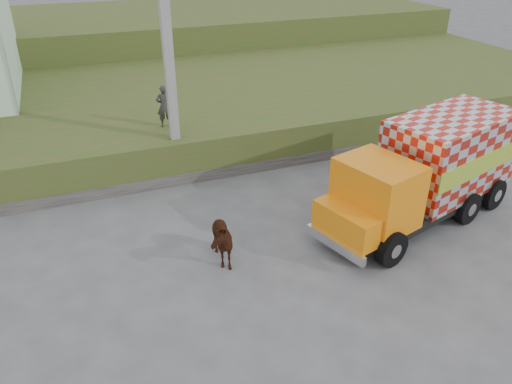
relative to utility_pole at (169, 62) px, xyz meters
name	(u,v)px	position (x,y,z in m)	size (l,w,h in m)	color
ground	(251,239)	(1.00, -4.60, -4.08)	(120.00, 120.00, 0.00)	#474749
embankment	(170,107)	(1.00, 5.40, -3.33)	(40.00, 12.00, 1.50)	#2C4F1A
embankment_far	(127,38)	(1.00, 17.40, -2.58)	(40.00, 12.00, 3.00)	#2C4F1A
retaining_strip	(152,182)	(-1.00, -0.40, -3.88)	(16.00, 0.50, 0.40)	#595651
utility_pole	(169,62)	(0.00, 0.00, 0.00)	(1.20, 0.30, 8.00)	gray
cargo_truck	(429,170)	(6.34, -5.28, -2.51)	(7.12, 3.92, 3.03)	black
cow	(218,239)	(-0.16, -5.19, -3.41)	(0.72, 1.57, 1.33)	#321C0C
pedestrian	(164,106)	(-0.05, 1.21, -1.82)	(0.55, 0.36, 1.51)	#332F2D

